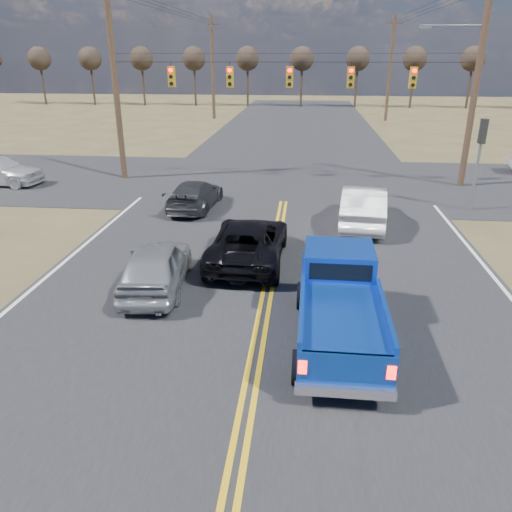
# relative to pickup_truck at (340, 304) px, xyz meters

# --- Properties ---
(ground) EXTENTS (160.00, 160.00, 0.00)m
(ground) POSITION_rel_pickup_truck_xyz_m (-1.87, -2.14, -0.93)
(ground) COLOR brown
(ground) RESTS_ON ground
(road_main) EXTENTS (14.00, 120.00, 0.02)m
(road_main) POSITION_rel_pickup_truck_xyz_m (-1.87, 7.86, -0.93)
(road_main) COLOR #28282B
(road_main) RESTS_ON ground
(road_cross) EXTENTS (120.00, 12.00, 0.02)m
(road_cross) POSITION_rel_pickup_truck_xyz_m (-1.87, 15.86, -0.93)
(road_cross) COLOR #28282B
(road_cross) RESTS_ON ground
(signal_gantry) EXTENTS (19.60, 4.83, 10.00)m
(signal_gantry) POSITION_rel_pickup_truck_xyz_m (-1.37, 15.64, 4.14)
(signal_gantry) COLOR #473323
(signal_gantry) RESTS_ON ground
(utility_poles) EXTENTS (19.60, 58.32, 10.00)m
(utility_poles) POSITION_rel_pickup_truck_xyz_m (-1.87, 14.86, 4.30)
(utility_poles) COLOR #473323
(utility_poles) RESTS_ON ground
(treeline) EXTENTS (87.00, 117.80, 7.40)m
(treeline) POSITION_rel_pickup_truck_xyz_m (-1.87, 24.82, 4.78)
(treeline) COLOR #33261C
(treeline) RESTS_ON ground
(pickup_truck) EXTENTS (2.07, 5.10, 1.91)m
(pickup_truck) POSITION_rel_pickup_truck_xyz_m (0.00, 0.00, 0.00)
(pickup_truck) COLOR black
(pickup_truck) RESTS_ON ground
(silver_suv) EXTENTS (2.05, 4.28, 1.41)m
(silver_suv) POSITION_rel_pickup_truck_xyz_m (-5.08, 2.33, -0.22)
(silver_suv) COLOR gray
(silver_suv) RESTS_ON ground
(black_suv) EXTENTS (2.40, 5.02, 1.38)m
(black_suv) POSITION_rel_pickup_truck_xyz_m (-2.67, 4.62, -0.24)
(black_suv) COLOR black
(black_suv) RESTS_ON ground
(white_car_queue) EXTENTS (2.20, 4.95, 1.58)m
(white_car_queue) POSITION_rel_pickup_truck_xyz_m (1.43, 8.88, -0.14)
(white_car_queue) COLOR silver
(white_car_queue) RESTS_ON ground
(dgrey_car_queue) EXTENTS (2.04, 4.37, 1.23)m
(dgrey_car_queue) POSITION_rel_pickup_truck_xyz_m (-5.70, 10.45, -0.31)
(dgrey_car_queue) COLOR #333438
(dgrey_car_queue) RESTS_ON ground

